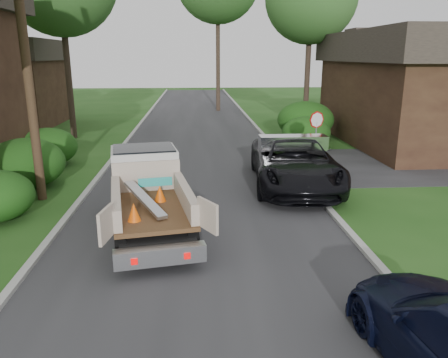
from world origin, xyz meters
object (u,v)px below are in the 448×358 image
house_left_far (1,82)px  utility_pole (24,44)px  stop_sign (316,127)px  flatbed_truck (147,186)px  house_right (432,87)px  black_pickup (295,162)px

house_left_far → utility_pole: bearing=-64.8°
stop_sign → flatbed_truck: size_ratio=0.43×
house_right → black_pickup: 12.53m
black_pickup → flatbed_truck: bearing=-141.5°
house_right → flatbed_truck: (-14.58, -11.45, -2.03)m
utility_pole → black_pickup: (9.08, 1.04, -4.26)m
utility_pole → house_right: size_ratio=0.77×
stop_sign → house_right: house_right is taller
house_left_far → house_right: (26.50, -8.00, 0.11)m
house_right → flatbed_truck: bearing=-141.8°
stop_sign → black_pickup: 3.49m
house_left_far → house_right: house_right is taller
utility_pole → black_pickup: utility_pole is taller
flatbed_truck → utility_pole: bearing=138.0°
utility_pole → black_pickup: 10.08m
stop_sign → utility_pole: bearing=-159.4°
utility_pole → house_right: bearing=26.0°
utility_pole → house_right: utility_pole is taller
utility_pole → house_left_far: (-8.02, 17.02, -2.12)m
stop_sign → house_right: 9.37m
utility_pole → house_right: 20.66m
house_left_far → black_pickup: bearing=-43.1°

